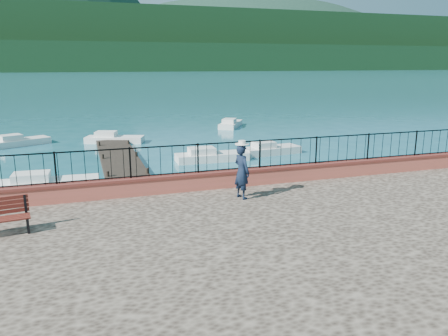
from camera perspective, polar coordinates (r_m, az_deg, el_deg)
ground at (r=11.88m, az=2.92°, el=-13.06°), size 2000.00×2000.00×0.00m
parapet at (r=14.64m, az=-2.24°, el=-1.61°), size 28.00×0.46×0.58m
railing at (r=14.46m, az=-2.26°, el=1.31°), size 27.00×0.05×0.95m
dock at (r=22.56m, az=-12.99°, el=-0.04°), size 2.00×16.00×0.30m
far_forest at (r=309.93m, az=-18.08°, el=13.58°), size 900.00×60.00×18.00m
foothills at (r=370.28m, az=-18.34°, el=15.47°), size 900.00×120.00×44.00m
companion_hill at (r=612.31m, az=3.26°, el=13.03°), size 448.00×384.00×180.00m
person at (r=13.47m, az=2.34°, el=-0.48°), size 0.59×0.72×1.71m
hat at (r=13.28m, az=2.37°, el=3.35°), size 0.44×0.44×0.12m
boat_0 at (r=20.26m, az=-22.05°, el=-1.51°), size 4.29×1.49×0.80m
boat_1 at (r=24.33m, az=-1.54°, el=1.89°), size 4.08×1.40×0.80m
boat_2 at (r=26.35m, az=6.18°, el=2.72°), size 3.65×1.70×0.80m
boat_3 at (r=31.89m, az=-25.14°, el=3.39°), size 3.89×2.81×0.80m
boat_4 at (r=30.86m, az=-14.11°, el=3.97°), size 4.07×2.51×0.80m
boat_5 at (r=37.39m, az=0.88°, el=5.99°), size 3.10×3.92×0.80m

